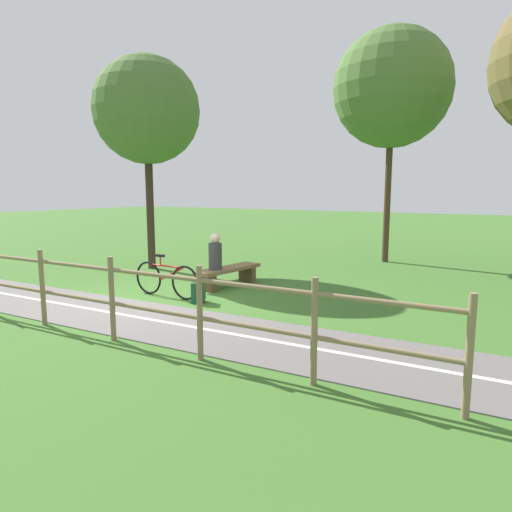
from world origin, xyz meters
TOP-DOWN VIEW (x-y plane):
  - ground_plane at (0.00, 0.00)m, footprint 80.00×80.00m
  - paved_path at (0.81, 4.00)m, footprint 3.75×36.05m
  - path_centre_line at (0.81, 4.00)m, footprint 1.74×31.96m
  - bench at (-2.06, 0.52)m, footprint 1.90×0.72m
  - person_seated at (-1.64, 0.46)m, footprint 0.34×0.34m
  - bicycle at (-0.51, 0.01)m, footprint 0.08×1.75m
  - backpack at (-0.48, 0.87)m, footprint 0.37×0.35m
  - fence_roadside at (2.00, 1.24)m, footprint 0.45×9.75m
  - tree_near_bench at (-2.94, -2.78)m, footprint 2.94×2.94m
  - tree_far_left at (-7.67, 2.66)m, footprint 3.53×3.53m

SIDE VIEW (x-z plane):
  - ground_plane at x=0.00m, z-range 0.00..0.00m
  - paved_path at x=0.81m, z-range 0.00..0.02m
  - path_centre_line at x=0.81m, z-range 0.02..0.02m
  - backpack at x=-0.48m, z-range 0.00..0.41m
  - bench at x=-2.06m, z-range 0.09..0.55m
  - bicycle at x=-0.51m, z-range -0.07..0.83m
  - fence_roadside at x=2.00m, z-range 0.11..1.38m
  - person_seated at x=-1.64m, z-range 0.42..1.25m
  - tree_near_bench at x=-2.94m, z-range 1.46..7.37m
  - tree_far_left at x=-7.67m, z-range 1.74..8.78m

